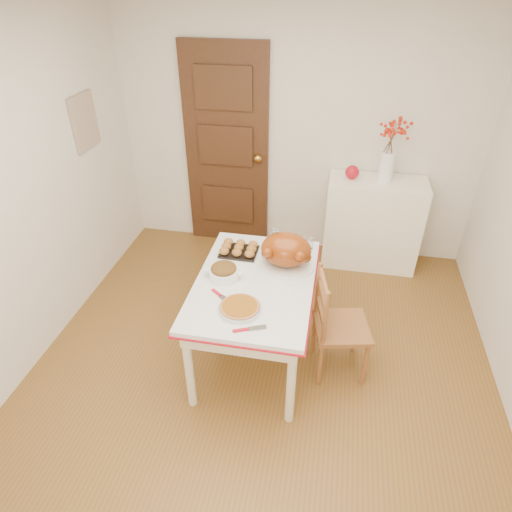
% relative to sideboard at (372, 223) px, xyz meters
% --- Properties ---
extents(floor, '(3.50, 4.00, 0.00)m').
position_rel_sideboard_xyz_m(floor, '(-0.81, -1.78, -0.46)').
color(floor, brown).
rests_on(floor, ground).
extents(wall_back, '(3.50, 0.00, 2.50)m').
position_rel_sideboard_xyz_m(wall_back, '(-0.81, 0.22, 0.79)').
color(wall_back, silver).
rests_on(wall_back, ground).
extents(door_back, '(0.85, 0.06, 2.06)m').
position_rel_sideboard_xyz_m(door_back, '(-1.51, 0.19, 0.57)').
color(door_back, '#3C1B0D').
rests_on(door_back, ground).
extents(photo_board, '(0.03, 0.35, 0.45)m').
position_rel_sideboard_xyz_m(photo_board, '(-2.54, -0.58, 1.04)').
color(photo_board, '#B0AB8B').
rests_on(photo_board, ground).
extents(sideboard, '(0.92, 0.41, 0.92)m').
position_rel_sideboard_xyz_m(sideboard, '(0.00, 0.00, 0.00)').
color(sideboard, white).
rests_on(sideboard, floor).
extents(kitchen_table, '(0.85, 1.24, 0.74)m').
position_rel_sideboard_xyz_m(kitchen_table, '(-0.89, -1.52, -0.09)').
color(kitchen_table, white).
rests_on(kitchen_table, floor).
extents(chair_oak, '(0.46, 0.46, 0.87)m').
position_rel_sideboard_xyz_m(chair_oak, '(-0.25, -1.52, -0.02)').
color(chair_oak, brown).
rests_on(chair_oak, floor).
extents(berry_vase, '(0.30, 0.30, 0.59)m').
position_rel_sideboard_xyz_m(berry_vase, '(0.04, 0.00, 0.75)').
color(berry_vase, white).
rests_on(berry_vase, sideboard).
extents(apple, '(0.13, 0.13, 0.13)m').
position_rel_sideboard_xyz_m(apple, '(-0.26, 0.00, 0.52)').
color(apple, '#B30F1D').
rests_on(apple, sideboard).
extents(turkey_platter, '(0.48, 0.41, 0.27)m').
position_rel_sideboard_xyz_m(turkey_platter, '(-0.70, -1.30, 0.42)').
color(turkey_platter, '#86380D').
rests_on(turkey_platter, kitchen_table).
extents(pumpkin_pie, '(0.31, 0.31, 0.06)m').
position_rel_sideboard_xyz_m(pumpkin_pie, '(-0.92, -1.85, 0.31)').
color(pumpkin_pie, '#884C11').
rests_on(pumpkin_pie, kitchen_table).
extents(stuffing_dish, '(0.31, 0.27, 0.11)m').
position_rel_sideboard_xyz_m(stuffing_dish, '(-1.12, -1.52, 0.33)').
color(stuffing_dish, brown).
rests_on(stuffing_dish, kitchen_table).
extents(rolls_tray, '(0.29, 0.23, 0.08)m').
position_rel_sideboard_xyz_m(rolls_tray, '(-1.08, -1.19, 0.32)').
color(rolls_tray, '#99662C').
rests_on(rolls_tray, kitchen_table).
extents(pie_server, '(0.22, 0.14, 0.01)m').
position_rel_sideboard_xyz_m(pie_server, '(-0.83, -2.01, 0.29)').
color(pie_server, silver).
rests_on(pie_server, kitchen_table).
extents(carving_knife, '(0.23, 0.20, 0.01)m').
position_rel_sideboard_xyz_m(carving_knife, '(-1.06, -1.75, 0.29)').
color(carving_knife, silver).
rests_on(carving_knife, kitchen_table).
extents(drinking_glass, '(0.08, 0.08, 0.12)m').
position_rel_sideboard_xyz_m(drinking_glass, '(-0.83, -0.98, 0.34)').
color(drinking_glass, white).
rests_on(drinking_glass, kitchen_table).
extents(shaker_pair, '(0.10, 0.05, 0.09)m').
position_rel_sideboard_xyz_m(shaker_pair, '(-0.57, -1.01, 0.33)').
color(shaker_pair, white).
rests_on(shaker_pair, kitchen_table).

